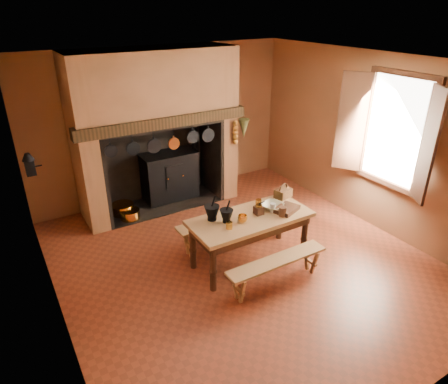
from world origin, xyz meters
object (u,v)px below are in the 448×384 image
at_px(work_table, 250,224).
at_px(mixing_bowl, 272,206).
at_px(iron_range, 170,175).
at_px(bench_front, 277,266).
at_px(wicker_basket, 283,193).
at_px(coffee_grinder, 259,210).

distance_m(work_table, mixing_bowl, 0.44).
xyz_separation_m(iron_range, bench_front, (0.12, -3.15, -0.17)).
distance_m(iron_range, wicker_basket, 2.46).
xyz_separation_m(bench_front, wicker_basket, (0.77, 0.89, 0.52)).
distance_m(mixing_bowl, wicker_basket, 0.42).
xyz_separation_m(iron_range, work_table, (0.12, -2.51, 0.15)).
relative_size(coffee_grinder, wicker_basket, 0.66).
bearing_deg(coffee_grinder, wicker_basket, 22.34).
relative_size(iron_range, mixing_bowl, 5.23).
distance_m(bench_front, coffee_grinder, 0.83).
bearing_deg(mixing_bowl, coffee_grinder, -172.30).
height_order(work_table, wicker_basket, wicker_basket).
height_order(iron_range, bench_front, iron_range).
bearing_deg(wicker_basket, coffee_grinder, -172.16).
bearing_deg(bench_front, iron_range, 92.26).
xyz_separation_m(work_table, wicker_basket, (0.77, 0.25, 0.19)).
bearing_deg(iron_range, bench_front, -87.74).
xyz_separation_m(iron_range, wicker_basket, (0.89, -2.26, 0.34)).
distance_m(iron_range, mixing_bowl, 2.55).
bearing_deg(mixing_bowl, work_table, -174.26).
bearing_deg(coffee_grinder, bench_front, -101.22).
distance_m(bench_front, wicker_basket, 1.28).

